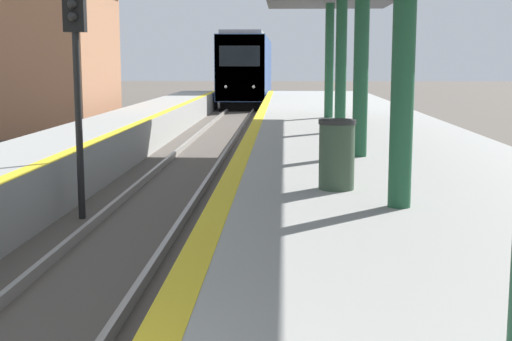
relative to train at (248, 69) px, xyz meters
name	(u,v)px	position (x,y,z in m)	size (l,w,h in m)	color
train	(248,69)	(0.00, 0.00, 0.00)	(2.75, 18.73, 4.45)	black
signal_mid	(76,51)	(-1.10, -35.94, 0.62)	(0.36, 0.31, 4.11)	black
trash_bin	(337,154)	(3.12, -38.56, -0.77)	(0.50, 0.50, 0.93)	#384C38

